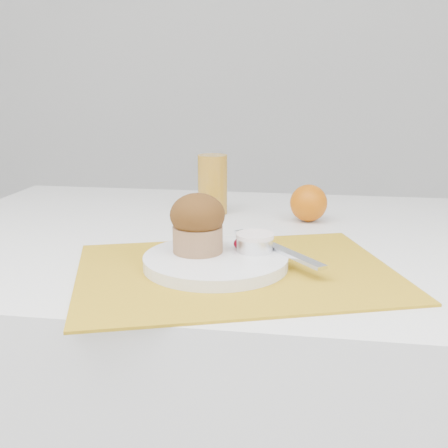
% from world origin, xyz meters
% --- Properties ---
extents(table, '(1.20, 0.80, 0.75)m').
position_xyz_m(table, '(0.00, 0.05, 0.38)').
color(table, white).
rests_on(table, ground).
extents(placemat, '(0.55, 0.47, 0.00)m').
position_xyz_m(placemat, '(0.03, -0.15, 0.75)').
color(placemat, gold).
rests_on(placemat, table).
extents(plate, '(0.24, 0.24, 0.02)m').
position_xyz_m(plate, '(-0.00, -0.14, 0.76)').
color(plate, white).
rests_on(plate, placemat).
extents(ramekin, '(0.06, 0.06, 0.02)m').
position_xyz_m(ramekin, '(0.05, -0.11, 0.78)').
color(ramekin, white).
rests_on(ramekin, plate).
extents(cream, '(0.07, 0.07, 0.01)m').
position_xyz_m(cream, '(0.05, -0.11, 0.80)').
color(cream, white).
rests_on(cream, ramekin).
extents(raspberry_near, '(0.02, 0.02, 0.02)m').
position_xyz_m(raspberry_near, '(0.03, -0.10, 0.78)').
color(raspberry_near, '#50020F').
rests_on(raspberry_near, plate).
extents(raspberry_far, '(0.02, 0.02, 0.02)m').
position_xyz_m(raspberry_far, '(0.05, -0.10, 0.78)').
color(raspberry_far, '#59020B').
rests_on(raspberry_far, plate).
extents(butter_knife, '(0.16, 0.19, 0.01)m').
position_xyz_m(butter_knife, '(0.08, -0.10, 0.77)').
color(butter_knife, silver).
rests_on(butter_knife, plate).
extents(orange, '(0.07, 0.07, 0.07)m').
position_xyz_m(orange, '(0.13, 0.18, 0.79)').
color(orange, '#CA5F07').
rests_on(orange, table).
extents(juice_glass, '(0.07, 0.07, 0.12)m').
position_xyz_m(juice_glass, '(-0.07, 0.21, 0.81)').
color(juice_glass, '#B47F21').
rests_on(juice_glass, table).
extents(muffin, '(0.08, 0.08, 0.09)m').
position_xyz_m(muffin, '(-0.03, -0.13, 0.82)').
color(muffin, '#A3754F').
rests_on(muffin, plate).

